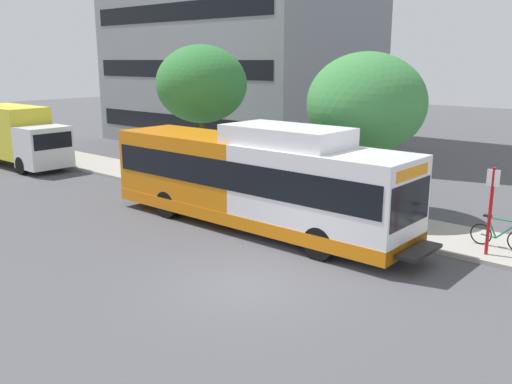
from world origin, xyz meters
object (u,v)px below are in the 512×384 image
(transit_bus, at_px, (254,180))
(street_tree_mid_block, at_px, (202,84))
(street_tree_near_stop, at_px, (366,104))
(bicycle_parked, at_px, (500,235))
(bus_stop_sign_pole, at_px, (491,205))
(box_truck_background, at_px, (18,135))

(transit_bus, relative_size, street_tree_mid_block, 1.96)
(street_tree_near_stop, bearing_deg, bicycle_parked, -101.16)
(bicycle_parked, relative_size, street_tree_near_stop, 0.30)
(bicycle_parked, distance_m, street_tree_mid_block, 14.69)
(bus_stop_sign_pole, relative_size, box_truck_background, 0.37)
(bus_stop_sign_pole, bearing_deg, box_truck_background, 94.58)
(transit_bus, height_order, street_tree_mid_block, street_tree_mid_block)
(box_truck_background, bearing_deg, street_tree_mid_block, -69.44)
(street_tree_mid_block, xyz_separation_m, box_truck_background, (-3.90, 10.39, -2.86))
(transit_bus, relative_size, street_tree_near_stop, 2.09)
(transit_bus, distance_m, box_truck_background, 17.19)
(street_tree_mid_block, relative_size, box_truck_background, 0.89)
(street_tree_near_stop, xyz_separation_m, street_tree_mid_block, (0.08, 8.71, 0.44))
(transit_bus, xyz_separation_m, bus_stop_sign_pole, (2.13, -7.18, -0.05))
(street_tree_near_stop, distance_m, box_truck_background, 19.63)
(street_tree_mid_block, bearing_deg, transit_bus, -120.99)
(bicycle_parked, bearing_deg, bus_stop_sign_pole, 172.80)
(transit_bus, relative_size, bus_stop_sign_pole, 4.71)
(box_truck_background, bearing_deg, street_tree_near_stop, -78.69)
(bicycle_parked, relative_size, box_truck_background, 0.25)
(street_tree_mid_block, distance_m, box_truck_background, 11.46)
(transit_bus, xyz_separation_m, bicycle_parked, (2.94, -7.28, -1.14))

